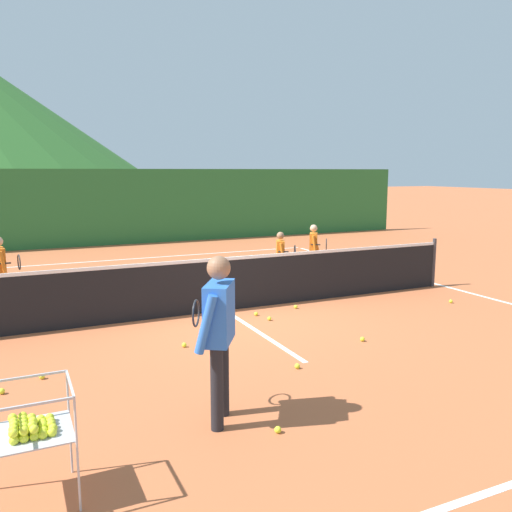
% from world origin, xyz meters
% --- Properties ---
extents(ground_plane, '(120.00, 120.00, 0.00)m').
position_xyz_m(ground_plane, '(0.00, 0.00, 0.00)').
color(ground_plane, '#BC6038').
extents(line_baseline_near, '(10.21, 0.08, 0.01)m').
position_xyz_m(line_baseline_near, '(0.00, -5.97, 0.00)').
color(line_baseline_near, white).
rests_on(line_baseline_near, ground).
extents(line_baseline_far, '(10.21, 0.08, 0.01)m').
position_xyz_m(line_baseline_far, '(0.00, 6.40, 0.00)').
color(line_baseline_far, white).
rests_on(line_baseline_far, ground).
extents(line_sideline_east, '(0.08, 12.37, 0.01)m').
position_xyz_m(line_sideline_east, '(5.10, 0.00, 0.00)').
color(line_sideline_east, white).
rests_on(line_sideline_east, ground).
extents(line_service_center, '(0.08, 5.80, 0.01)m').
position_xyz_m(line_service_center, '(0.00, 0.00, 0.00)').
color(line_service_center, white).
rests_on(line_service_center, ground).
extents(tennis_net, '(9.84, 0.08, 1.05)m').
position_xyz_m(tennis_net, '(0.00, 0.00, 0.50)').
color(tennis_net, '#333338').
rests_on(tennis_net, ground).
extents(instructor, '(0.56, 0.84, 1.69)m').
position_xyz_m(instructor, '(-1.62, -3.97, 1.01)').
color(instructor, black).
rests_on(instructor, ground).
extents(student_0, '(0.47, 0.60, 1.32)m').
position_xyz_m(student_0, '(-3.63, 1.95, 0.79)').
color(student_0, navy).
rests_on(student_0, ground).
extents(student_1, '(0.41, 0.67, 1.19)m').
position_xyz_m(student_1, '(1.89, 1.44, 0.72)').
color(student_1, navy).
rests_on(student_1, ground).
extents(student_2, '(0.42, 0.70, 1.26)m').
position_xyz_m(student_2, '(2.98, 1.88, 0.76)').
color(student_2, silver).
rests_on(student_2, ground).
extents(ball_cart, '(0.58, 0.58, 0.90)m').
position_xyz_m(ball_cart, '(-3.36, -4.58, 0.59)').
color(ball_cart, '#B7B7BC').
rests_on(ball_cart, ground).
extents(tennis_ball_1, '(0.07, 0.07, 0.07)m').
position_xyz_m(tennis_ball_1, '(-3.18, -2.04, 0.03)').
color(tennis_ball_1, yellow).
rests_on(tennis_ball_1, ground).
extents(tennis_ball_2, '(0.07, 0.07, 0.07)m').
position_xyz_m(tennis_ball_2, '(1.23, -0.42, 0.03)').
color(tennis_ball_2, yellow).
rests_on(tennis_ball_2, ground).
extents(tennis_ball_3, '(0.07, 0.07, 0.07)m').
position_xyz_m(tennis_ball_3, '(-3.62, -2.32, 0.03)').
color(tennis_ball_3, yellow).
rests_on(tennis_ball_3, ground).
extents(tennis_ball_4, '(0.07, 0.07, 0.07)m').
position_xyz_m(tennis_ball_4, '(-0.21, -3.04, 0.03)').
color(tennis_ball_4, yellow).
rests_on(tennis_ball_4, ground).
extents(tennis_ball_5, '(0.07, 0.07, 0.07)m').
position_xyz_m(tennis_ball_5, '(1.20, -2.49, 0.03)').
color(tennis_ball_5, yellow).
rests_on(tennis_ball_5, ground).
extents(tennis_ball_6, '(0.07, 0.07, 0.07)m').
position_xyz_m(tennis_ball_6, '(0.44, -0.92, 0.03)').
color(tennis_ball_6, yellow).
rests_on(tennis_ball_6, ground).
extents(tennis_ball_8, '(0.07, 0.07, 0.07)m').
position_xyz_m(tennis_ball_8, '(4.11, -1.31, 0.03)').
color(tennis_ball_8, yellow).
rests_on(tennis_ball_8, ground).
extents(tennis_ball_9, '(0.07, 0.07, 0.07)m').
position_xyz_m(tennis_ball_9, '(-1.27, -1.63, 0.03)').
color(tennis_ball_9, yellow).
rests_on(tennis_ball_9, ground).
extents(tennis_ball_10, '(0.07, 0.07, 0.07)m').
position_xyz_m(tennis_ball_10, '(-1.20, -4.43, 0.03)').
color(tennis_ball_10, yellow).
rests_on(tennis_ball_10, ground).
extents(tennis_ball_11, '(0.07, 0.07, 0.07)m').
position_xyz_m(tennis_ball_11, '(0.36, -0.56, 0.03)').
color(tennis_ball_11, yellow).
rests_on(tennis_ball_11, ground).
extents(windscreen_fence, '(22.46, 0.08, 2.56)m').
position_xyz_m(windscreen_fence, '(0.00, 9.60, 1.28)').
color(windscreen_fence, '#286B33').
rests_on(windscreen_fence, ground).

